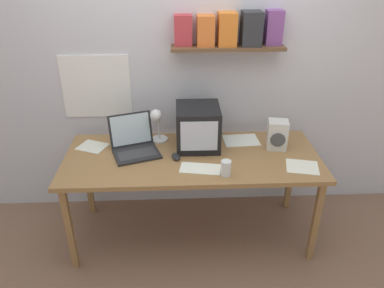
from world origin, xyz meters
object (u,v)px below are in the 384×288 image
Objects in this scene: laptop at (134,143)px; printed_handout at (200,168)px; loose_paper_near_monitor at (93,147)px; computer_mouse at (176,157)px; loose_paper_near_laptop at (302,167)px; corner_desk at (192,162)px; desk_lamp at (157,122)px; crt_monitor at (198,127)px; juice_glass at (226,169)px; space_heater at (277,135)px; open_notebook at (241,140)px.

printed_handout is (0.49, -0.28, -0.07)m from laptop.
computer_mouse is at bearing -17.91° from loose_paper_near_monitor.
loose_paper_near_monitor is (-0.33, 0.08, -0.07)m from laptop.
corner_desk is at bearing 165.90° from loose_paper_near_laptop.
computer_mouse is at bearing -44.54° from desk_lamp.
crt_monitor is 1.38× the size of loose_paper_near_monitor.
loose_paper_near_laptop is (0.90, -0.16, -0.01)m from computer_mouse.
corner_desk is 0.28m from crt_monitor.
juice_glass is 0.49× the size of space_heater.
juice_glass is 0.58m from space_heater.
corner_desk is 6.62× the size of desk_lamp.
space_heater is (0.61, -0.07, -0.05)m from crt_monitor.
computer_mouse is at bearing 138.32° from printed_handout.
crt_monitor is 1.40× the size of loose_paper_near_laptop.
loose_paper_near_monitor is (-0.77, 0.18, 0.06)m from corner_desk.
computer_mouse is 0.45× the size of loose_paper_near_laptop.
crt_monitor is 0.82m from loose_paper_near_laptop.
desk_lamp is at bearing 18.55° from laptop.
printed_handout is (0.82, -0.36, 0.00)m from loose_paper_near_monitor.
space_heater reaches higher than open_notebook.
juice_glass is 0.57m from loose_paper_near_laptop.
juice_glass is at bearing -48.28° from laptop.
laptop is at bearing -170.15° from space_heater.
crt_monitor reaches higher than loose_paper_near_monitor.
loose_paper_near_laptop is (1.04, -0.42, -0.18)m from desk_lamp.
desk_lamp is 1.09× the size of loose_paper_near_monitor.
loose_paper_near_monitor and loose_paper_near_laptop have the same top height.
juice_glass is 1.09m from loose_paper_near_monitor.
desk_lamp reaches higher than corner_desk.
corner_desk is 4.59× the size of laptop.
crt_monitor is 0.39m from open_notebook.
laptop is 1.44× the size of desk_lamp.
laptop is at bearing -125.73° from desk_lamp.
laptop is 1.43× the size of open_notebook.
laptop is at bearing -13.14° from loose_paper_near_monitor.
juice_glass is at bearing -35.57° from computer_mouse.
space_heater reaches higher than loose_paper_near_monitor.
printed_handout is at bearing -35.87° from desk_lamp.
computer_mouse reaches higher than loose_paper_near_laptop.
desk_lamp is at bearing 126.92° from printed_handout.
juice_glass reaches higher than loose_paper_near_monitor.
loose_paper_near_monitor is 1.01× the size of loose_paper_near_laptop.
open_notebook and printed_handout have the same top height.
desk_lamp is at bearing 138.74° from corner_desk.
corner_desk is at bearing 15.62° from computer_mouse.
desk_lamp is 2.60× the size of juice_glass.
printed_handout reaches higher than corner_desk.
open_notebook is (0.53, 0.27, -0.01)m from computer_mouse.
open_notebook is at bearing 10.93° from crt_monitor.
loose_paper_near_laptop is (0.72, -0.36, -0.16)m from crt_monitor.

